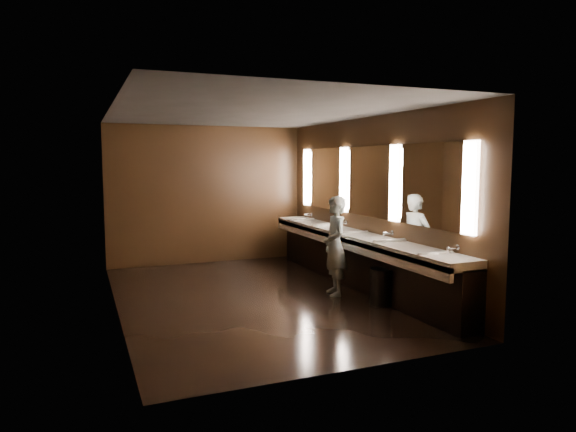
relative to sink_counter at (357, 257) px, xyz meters
name	(u,v)px	position (x,y,z in m)	size (l,w,h in m)	color
floor	(254,297)	(-1.79, 0.00, -0.50)	(6.00, 6.00, 0.00)	black
ceiling	(253,112)	(-1.79, 0.00, 2.30)	(4.00, 6.00, 0.02)	#2D2D2B
wall_back	(207,195)	(-1.79, 3.00, 0.90)	(4.00, 0.02, 2.80)	black
wall_front	(352,231)	(-1.79, -3.00, 0.90)	(4.00, 0.02, 2.80)	black
wall_left	(114,211)	(-3.79, 0.00, 0.90)	(0.02, 6.00, 2.80)	black
wall_right	(369,202)	(0.21, 0.00, 0.90)	(0.02, 6.00, 2.80)	black
sink_counter	(357,257)	(0.00, 0.00, 0.00)	(0.55, 5.40, 1.01)	black
mirror_band	(368,181)	(0.19, 0.00, 1.25)	(0.06, 5.03, 1.15)	#FCE2D0
person	(335,246)	(-0.58, -0.33, 0.28)	(0.56, 0.37, 1.54)	#8BB8D0
trash_bin	(382,287)	(-0.22, -1.10, -0.23)	(0.34, 0.34, 0.54)	black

